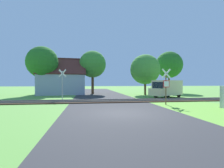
# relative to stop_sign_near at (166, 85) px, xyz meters

# --- Properties ---
(ground_plane) EXTENTS (160.00, 160.00, 0.00)m
(ground_plane) POSITION_rel_stop_sign_near_xyz_m (-4.72, -3.59, -1.79)
(ground_plane) COLOR #5B933D
(road_asphalt) EXTENTS (7.62, 80.00, 0.01)m
(road_asphalt) POSITION_rel_stop_sign_near_xyz_m (-4.72, -1.59, -1.78)
(road_asphalt) COLOR #2D2D30
(road_asphalt) RESTS_ON ground
(rail_track) EXTENTS (60.00, 2.60, 0.22)m
(rail_track) POSITION_rel_stop_sign_near_xyz_m (-4.72, 3.13, -1.73)
(rail_track) COLOR #422D1E
(rail_track) RESTS_ON ground
(stop_sign_near) EXTENTS (0.87, 0.18, 3.19)m
(stop_sign_near) POSITION_rel_stop_sign_near_xyz_m (0.00, 0.00, 0.00)
(stop_sign_near) COLOR brown
(stop_sign_near) RESTS_ON ground
(crossing_sign_far) EXTENTS (0.87, 0.20, 3.44)m
(crossing_sign_far) POSITION_rel_stop_sign_near_xyz_m (-9.61, 5.51, 0.20)
(crossing_sign_far) COLOR #9E9EA5
(crossing_sign_far) RESTS_ON ground
(house) EXTENTS (8.26, 6.94, 6.06)m
(house) POSITION_rel_stop_sign_near_xyz_m (-11.13, 15.35, 0.10)
(house) COLOR #99A3B7
(house) RESTS_ON ground
(tree_far) EXTENTS (5.15, 5.15, 7.99)m
(tree_far) POSITION_rel_stop_sign_near_xyz_m (9.02, 17.58, 3.62)
(tree_far) COLOR #513823
(tree_far) RESTS_ON ground
(tree_left) EXTENTS (4.80, 4.80, 7.47)m
(tree_left) POSITION_rel_stop_sign_near_xyz_m (-13.64, 13.44, 3.28)
(tree_left) COLOR #513823
(tree_left) RESTS_ON ground
(tree_center) EXTENTS (4.57, 4.57, 7.37)m
(tree_center) POSITION_rel_stop_sign_near_xyz_m (-5.91, 15.50, 3.28)
(tree_center) COLOR #513823
(tree_center) RESTS_ON ground
(tree_right) EXTENTS (4.74, 4.74, 6.42)m
(tree_right) POSITION_rel_stop_sign_near_xyz_m (2.30, 12.20, 2.26)
(tree_right) COLOR #513823
(tree_right) RESTS_ON ground
(mail_truck) EXTENTS (5.16, 4.08, 2.24)m
(mail_truck) POSITION_rel_stop_sign_near_xyz_m (3.36, 6.84, -0.55)
(mail_truck) COLOR beige
(mail_truck) RESTS_ON ground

